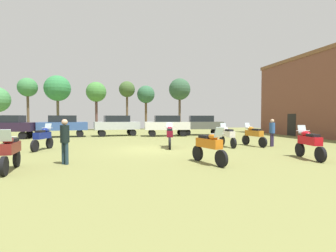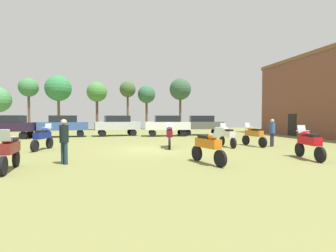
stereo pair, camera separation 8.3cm
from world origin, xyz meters
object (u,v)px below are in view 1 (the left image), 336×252
(motorcycle_9, at_px, (43,137))
(car_2, at_px, (63,124))
(tree_3, at_px, (58,89))
(motorcycle_5, at_px, (209,146))
(car_1, at_px, (201,124))
(car_5, at_px, (8,125))
(tree_4, at_px, (96,92))
(motorcycle_8, at_px, (227,135))
(car_3, at_px, (167,124))
(car_4, at_px, (117,124))
(motorcycle_2, at_px, (309,143))
(tree_6, at_px, (127,90))
(motorcycle_4, at_px, (254,135))
(tree_1, at_px, (146,95))
(person_2, at_px, (272,131))
(motorcycle_3, at_px, (170,135))
(tree_2, at_px, (28,88))
(motorcycle_1, at_px, (10,150))
(tree_8, at_px, (180,90))
(person_1, at_px, (65,138))

(motorcycle_9, distance_m, car_2, 9.51)
(car_2, xyz_separation_m, tree_3, (-2.89, 12.27, 4.63))
(motorcycle_5, xyz_separation_m, car_1, (5.20, 14.87, 0.45))
(car_5, height_order, tree_4, tree_4)
(motorcycle_8, xyz_separation_m, car_3, (-1.82, 9.27, 0.45))
(car_2, relative_size, tree_4, 0.67)
(motorcycle_9, distance_m, car_4, 10.73)
(motorcycle_2, distance_m, tree_6, 28.84)
(motorcycle_4, xyz_separation_m, tree_1, (-3.85, 22.76, 4.45))
(motorcycle_2, height_order, tree_3, tree_3)
(tree_3, distance_m, tree_4, 5.30)
(tree_3, bearing_deg, motorcycle_8, -57.47)
(person_2, relative_size, tree_6, 0.24)
(car_3, bearing_deg, motorcycle_3, 173.82)
(tree_4, bearing_deg, car_5, -118.03)
(person_2, bearing_deg, car_1, 69.38)
(motorcycle_9, bearing_deg, tree_4, 101.07)
(car_1, relative_size, car_3, 1.03)
(motorcycle_4, distance_m, car_2, 16.84)
(motorcycle_4, xyz_separation_m, tree_6, (-6.65, 22.76, 5.11))
(car_2, relative_size, tree_1, 0.69)
(motorcycle_2, relative_size, tree_4, 0.32)
(car_2, height_order, tree_4, tree_4)
(tree_3, bearing_deg, motorcycle_9, -80.69)
(tree_6, bearing_deg, car_3, -77.16)
(motorcycle_5, distance_m, motorcycle_9, 9.54)
(person_2, xyz_separation_m, tree_2, (-20.85, 22.90, 4.75))
(car_3, relative_size, person_2, 2.58)
(motorcycle_9, distance_m, tree_6, 23.24)
(motorcycle_8, relative_size, motorcycle_9, 1.08)
(motorcycle_1, xyz_separation_m, motorcycle_2, (11.82, -0.15, 0.01))
(car_3, bearing_deg, tree_6, 18.14)
(tree_3, bearing_deg, motorcycle_4, -54.46)
(motorcycle_3, height_order, tree_8, tree_8)
(motorcycle_8, relative_size, tree_4, 0.33)
(tree_1, bearing_deg, car_3, -88.91)
(motorcycle_5, bearing_deg, tree_4, -92.24)
(tree_1, distance_m, tree_6, 2.88)
(motorcycle_5, xyz_separation_m, car_4, (-3.30, 15.71, 0.45))
(motorcycle_3, distance_m, car_5, 15.13)
(motorcycle_9, relative_size, car_1, 0.45)
(motorcycle_3, bearing_deg, person_1, -128.67)
(car_3, distance_m, tree_3, 18.85)
(car_1, relative_size, tree_2, 0.64)
(motorcycle_9, height_order, person_1, person_1)
(motorcycle_1, xyz_separation_m, person_2, (13.16, 4.28, 0.29))
(tree_8, bearing_deg, motorcycle_3, -107.04)
(car_4, distance_m, tree_1, 13.46)
(motorcycle_4, height_order, car_1, car_1)
(car_2, distance_m, tree_4, 12.32)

